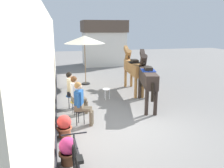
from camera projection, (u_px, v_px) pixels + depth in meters
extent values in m
plane|color=slate|center=(111.00, 97.00, 10.02)|extent=(40.00, 40.00, 0.00)
cube|color=beige|center=(48.00, 67.00, 7.61)|extent=(0.30, 14.00, 3.40)
cube|color=black|center=(52.00, 109.00, 7.99)|extent=(0.34, 14.00, 0.36)
cube|color=silver|center=(104.00, 49.00, 18.13)|extent=(3.20, 2.40, 2.60)
cube|color=brown|center=(103.00, 26.00, 17.70)|extent=(3.40, 2.60, 0.90)
cylinder|color=black|center=(79.00, 111.00, 7.07)|extent=(0.34, 0.34, 0.03)
cylinder|color=black|center=(84.00, 118.00, 7.11)|extent=(0.02, 0.02, 0.45)
cylinder|color=black|center=(78.00, 116.00, 7.25)|extent=(0.02, 0.02, 0.45)
cylinder|color=black|center=(77.00, 119.00, 7.01)|extent=(0.02, 0.02, 0.45)
cube|color=brown|center=(79.00, 107.00, 7.04)|extent=(0.33, 0.38, 0.20)
cube|color=#1E4C8C|center=(79.00, 97.00, 6.96)|extent=(0.32, 0.39, 0.44)
sphere|color=tan|center=(79.00, 86.00, 6.87)|extent=(0.20, 0.20, 0.20)
sphere|color=olive|center=(78.00, 85.00, 6.87)|extent=(0.22, 0.22, 0.22)
cylinder|color=brown|center=(86.00, 108.00, 7.11)|extent=(0.40, 0.24, 0.13)
cylinder|color=brown|center=(92.00, 117.00, 7.17)|extent=(0.11, 0.11, 0.46)
cylinder|color=brown|center=(85.00, 110.00, 6.96)|extent=(0.40, 0.24, 0.13)
cylinder|color=brown|center=(91.00, 119.00, 7.01)|extent=(0.11, 0.11, 0.46)
cylinder|color=#1E4C8C|center=(81.00, 97.00, 7.16)|extent=(0.09, 0.09, 0.42)
cylinder|color=#1E4C8C|center=(78.00, 101.00, 6.78)|extent=(0.09, 0.09, 0.42)
cylinder|color=gold|center=(75.00, 102.00, 7.89)|extent=(0.34, 0.34, 0.03)
cylinder|color=black|center=(79.00, 108.00, 8.00)|extent=(0.02, 0.02, 0.45)
cylinder|color=black|center=(73.00, 107.00, 8.02)|extent=(0.02, 0.02, 0.45)
cylinder|color=black|center=(75.00, 110.00, 7.81)|extent=(0.02, 0.02, 0.45)
cube|color=brown|center=(75.00, 99.00, 7.86)|extent=(0.29, 0.36, 0.20)
cube|color=silver|center=(75.00, 90.00, 7.78)|extent=(0.28, 0.37, 0.44)
sphere|color=tan|center=(74.00, 80.00, 7.69)|extent=(0.20, 0.20, 0.20)
sphere|color=#593319|center=(74.00, 79.00, 7.68)|extent=(0.22, 0.22, 0.22)
cylinder|color=brown|center=(80.00, 99.00, 8.01)|extent=(0.40, 0.19, 0.13)
cylinder|color=brown|center=(85.00, 106.00, 8.16)|extent=(0.11, 0.11, 0.46)
cylinder|color=brown|center=(81.00, 100.00, 7.87)|extent=(0.40, 0.19, 0.13)
cylinder|color=brown|center=(87.00, 107.00, 8.02)|extent=(0.11, 0.11, 0.46)
cylinder|color=silver|center=(74.00, 90.00, 7.98)|extent=(0.09, 0.09, 0.42)
cylinder|color=silver|center=(77.00, 93.00, 7.62)|extent=(0.09, 0.09, 0.42)
cylinder|color=#194C99|center=(71.00, 96.00, 8.56)|extent=(0.34, 0.34, 0.03)
cylinder|color=black|center=(74.00, 102.00, 8.64)|extent=(0.02, 0.02, 0.45)
cylinder|color=black|center=(69.00, 101.00, 8.72)|extent=(0.02, 0.02, 0.45)
cylinder|color=black|center=(69.00, 103.00, 8.49)|extent=(0.02, 0.02, 0.45)
cube|color=black|center=(70.00, 93.00, 8.53)|extent=(0.26, 0.33, 0.20)
cube|color=beige|center=(70.00, 85.00, 8.45)|extent=(0.24, 0.35, 0.44)
sphere|color=tan|center=(70.00, 76.00, 8.36)|extent=(0.20, 0.20, 0.20)
sphere|color=black|center=(69.00, 75.00, 8.35)|extent=(0.22, 0.22, 0.22)
cylinder|color=black|center=(75.00, 93.00, 8.65)|extent=(0.39, 0.15, 0.13)
cylinder|color=black|center=(81.00, 101.00, 8.76)|extent=(0.11, 0.11, 0.46)
cylinder|color=black|center=(76.00, 95.00, 8.50)|extent=(0.39, 0.15, 0.13)
cylinder|color=black|center=(81.00, 102.00, 8.60)|extent=(0.11, 0.11, 0.46)
cylinder|color=beige|center=(71.00, 85.00, 8.66)|extent=(0.09, 0.09, 0.42)
cylinder|color=beige|center=(71.00, 88.00, 8.27)|extent=(0.09, 0.09, 0.42)
cube|color=#2D231E|center=(147.00, 77.00, 8.59)|extent=(0.93, 2.24, 0.52)
cylinder|color=#2D231E|center=(140.00, 88.00, 9.71)|extent=(0.13, 0.13, 0.90)
cylinder|color=#2D231E|center=(147.00, 88.00, 9.71)|extent=(0.13, 0.13, 0.90)
cylinder|color=#2D231E|center=(147.00, 103.00, 7.83)|extent=(0.13, 0.13, 0.90)
cylinder|color=#2D231E|center=(155.00, 103.00, 7.83)|extent=(0.13, 0.13, 0.90)
cylinder|color=#2D231E|center=(143.00, 62.00, 9.65)|extent=(0.42, 0.68, 0.73)
cube|color=#2D231E|center=(142.00, 54.00, 9.91)|extent=(0.29, 0.56, 0.40)
cube|color=black|center=(144.00, 59.00, 9.60)|extent=(0.18, 0.62, 0.48)
cylinder|color=black|center=(153.00, 92.00, 7.55)|extent=(0.12, 0.12, 0.65)
cube|color=navy|center=(148.00, 70.00, 8.42)|extent=(0.62, 0.70, 0.03)
cube|color=black|center=(148.00, 69.00, 8.40)|extent=(0.37, 0.49, 0.12)
cube|color=#9E6B38|center=(134.00, 68.00, 10.49)|extent=(0.58, 2.22, 0.52)
cylinder|color=#9E6B38|center=(126.00, 78.00, 11.58)|extent=(0.13, 0.13, 0.90)
cylinder|color=#9E6B38|center=(131.00, 78.00, 11.63)|extent=(0.13, 0.13, 0.90)
cylinder|color=#9E6B38|center=(136.00, 88.00, 9.73)|extent=(0.13, 0.13, 0.90)
cylinder|color=#9E6B38|center=(143.00, 88.00, 9.78)|extent=(0.13, 0.13, 0.90)
cylinder|color=#9E6B38|center=(128.00, 56.00, 11.54)|extent=(0.32, 0.65, 0.73)
cube|color=#9E6B38|center=(126.00, 50.00, 11.79)|extent=(0.21, 0.54, 0.40)
cube|color=black|center=(128.00, 54.00, 11.49)|extent=(0.08, 0.63, 0.48)
cylinder|color=black|center=(141.00, 79.00, 9.47)|extent=(0.11, 0.11, 0.65)
cube|color=black|center=(134.00, 62.00, 10.33)|extent=(0.54, 0.63, 0.03)
cube|color=black|center=(135.00, 61.00, 10.31)|extent=(0.31, 0.46, 0.12)
cylinder|color=brown|center=(68.00, 158.00, 5.09)|extent=(0.34, 0.34, 0.28)
cylinder|color=brown|center=(68.00, 153.00, 5.06)|extent=(0.43, 0.43, 0.04)
sphere|color=#B22D66|center=(68.00, 146.00, 5.02)|extent=(0.40, 0.40, 0.40)
cylinder|color=#A85638|center=(65.00, 132.00, 6.34)|extent=(0.34, 0.34, 0.28)
cylinder|color=#A85638|center=(64.00, 128.00, 6.31)|extent=(0.43, 0.43, 0.04)
sphere|color=red|center=(64.00, 122.00, 6.27)|extent=(0.40, 0.40, 0.40)
torus|color=black|center=(75.00, 162.00, 4.56)|extent=(0.08, 0.71, 0.71)
cylinder|color=black|center=(76.00, 156.00, 4.22)|extent=(0.06, 0.50, 0.60)
cylinder|color=black|center=(77.00, 148.00, 4.00)|extent=(0.07, 0.80, 0.09)
cylinder|color=black|center=(75.00, 149.00, 4.47)|extent=(0.04, 0.09, 0.60)
cylinder|color=black|center=(74.00, 134.00, 4.36)|extent=(0.50, 0.05, 0.03)
cube|color=black|center=(80.00, 159.00, 3.63)|extent=(0.11, 0.20, 0.06)
cylinder|color=black|center=(86.00, 84.00, 12.20)|extent=(0.44, 0.44, 0.06)
cylinder|color=olive|center=(85.00, 64.00, 11.94)|extent=(0.04, 0.04, 2.20)
cone|color=beige|center=(85.00, 40.00, 11.62)|extent=(2.10, 2.10, 0.40)
cylinder|color=white|center=(106.00, 89.00, 9.56)|extent=(0.32, 0.32, 0.03)
cylinder|color=silver|center=(109.00, 94.00, 9.65)|extent=(0.02, 0.02, 0.43)
cylinder|color=silver|center=(104.00, 94.00, 9.71)|extent=(0.02, 0.02, 0.43)
cylinder|color=silver|center=(105.00, 95.00, 9.50)|extent=(0.02, 0.02, 0.43)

